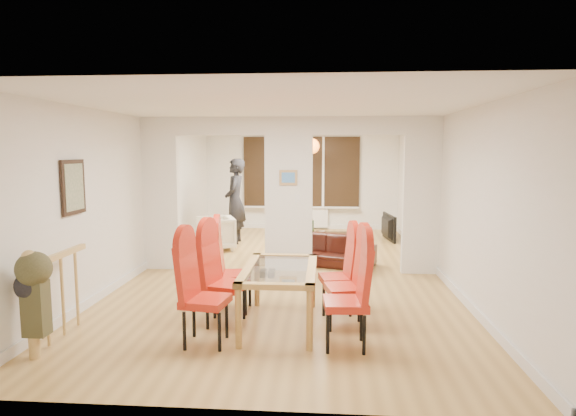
# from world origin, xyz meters

# --- Properties ---
(floor) EXTENTS (5.00, 9.00, 0.01)m
(floor) POSITION_xyz_m (0.00, 0.00, 0.00)
(floor) COLOR #B58C49
(floor) RESTS_ON ground
(room_walls) EXTENTS (5.00, 9.00, 2.60)m
(room_walls) POSITION_xyz_m (0.00, 0.00, 1.30)
(room_walls) COLOR silver
(room_walls) RESTS_ON floor
(divider_wall) EXTENTS (5.00, 0.18, 2.60)m
(divider_wall) POSITION_xyz_m (0.00, 0.00, 1.30)
(divider_wall) COLOR white
(divider_wall) RESTS_ON floor
(bay_window_blinds) EXTENTS (3.00, 0.08, 1.80)m
(bay_window_blinds) POSITION_xyz_m (0.00, 4.44, 1.50)
(bay_window_blinds) COLOR black
(bay_window_blinds) RESTS_ON room_walls
(radiator) EXTENTS (1.40, 0.08, 0.50)m
(radiator) POSITION_xyz_m (0.00, 4.40, 0.30)
(radiator) COLOR white
(radiator) RESTS_ON floor
(pendant_light) EXTENTS (0.36, 0.36, 0.36)m
(pendant_light) POSITION_xyz_m (0.30, 3.30, 2.15)
(pendant_light) COLOR orange
(pendant_light) RESTS_ON room_walls
(stair_newel) EXTENTS (0.40, 1.20, 1.10)m
(stair_newel) POSITION_xyz_m (-2.25, -3.20, 0.55)
(stair_newel) COLOR tan
(stair_newel) RESTS_ON floor
(wall_poster) EXTENTS (0.04, 0.52, 0.67)m
(wall_poster) POSITION_xyz_m (-2.47, -2.40, 1.60)
(wall_poster) COLOR gray
(wall_poster) RESTS_ON room_walls
(pillar_photo) EXTENTS (0.30, 0.03, 0.25)m
(pillar_photo) POSITION_xyz_m (0.00, -0.10, 1.60)
(pillar_photo) COLOR #4C8CD8
(pillar_photo) RESTS_ON divider_wall
(dining_table) EXTENTS (0.84, 1.49, 0.70)m
(dining_table) POSITION_xyz_m (0.09, -2.62, 0.35)
(dining_table) COLOR #B08541
(dining_table) RESTS_ON floor
(dining_chair_la) EXTENTS (0.51, 0.51, 1.11)m
(dining_chair_la) POSITION_xyz_m (-0.64, -3.22, 0.56)
(dining_chair_la) COLOR red
(dining_chair_la) RESTS_ON floor
(dining_chair_lb) EXTENTS (0.54, 0.54, 1.11)m
(dining_chair_lb) POSITION_xyz_m (-0.55, -2.62, 0.56)
(dining_chair_lb) COLOR red
(dining_chair_lb) RESTS_ON floor
(dining_chair_lc) EXTENTS (0.49, 0.49, 1.08)m
(dining_chair_lc) POSITION_xyz_m (-0.55, -2.13, 0.54)
(dining_chair_lc) COLOR red
(dining_chair_lc) RESTS_ON floor
(dining_chair_ra) EXTENTS (0.47, 0.47, 1.11)m
(dining_chair_ra) POSITION_xyz_m (0.83, -3.20, 0.55)
(dining_chair_ra) COLOR red
(dining_chair_ra) RESTS_ON floor
(dining_chair_rb) EXTENTS (0.51, 0.51, 1.07)m
(dining_chair_rb) POSITION_xyz_m (0.85, -2.61, 0.54)
(dining_chair_rb) COLOR red
(dining_chair_rb) RESTS_ON floor
(dining_chair_rc) EXTENTS (0.48, 0.48, 1.02)m
(dining_chair_rc) POSITION_xyz_m (0.77, -2.09, 0.51)
(dining_chair_rc) COLOR red
(dining_chair_rc) RESTS_ON floor
(sofa) EXTENTS (1.93, 1.24, 0.52)m
(sofa) POSITION_xyz_m (0.60, 0.52, 0.26)
(sofa) COLOR black
(sofa) RESTS_ON floor
(armchair) EXTENTS (0.95, 0.97, 0.69)m
(armchair) POSITION_xyz_m (-1.64, 1.62, 0.35)
(armchair) COLOR beige
(armchair) RESTS_ON floor
(person) EXTENTS (0.71, 0.49, 1.87)m
(person) POSITION_xyz_m (-1.36, 2.38, 0.94)
(person) COLOR black
(person) RESTS_ON floor
(television) EXTENTS (1.04, 0.26, 0.59)m
(television) POSITION_xyz_m (1.99, 3.00, 0.30)
(television) COLOR black
(television) RESTS_ON floor
(coffee_table) EXTENTS (1.21, 0.81, 0.26)m
(coffee_table) POSITION_xyz_m (0.55, 2.31, 0.13)
(coffee_table) COLOR #332111
(coffee_table) RESTS_ON floor
(bottle) EXTENTS (0.07, 0.07, 0.30)m
(bottle) POSITION_xyz_m (0.34, 2.31, 0.40)
(bottle) COLOR #143F19
(bottle) RESTS_ON coffee_table
(bowl) EXTENTS (0.23, 0.23, 0.06)m
(bowl) POSITION_xyz_m (0.54, 2.26, 0.28)
(bowl) COLOR #332111
(bowl) RESTS_ON coffee_table
(shoes) EXTENTS (0.24, 0.26, 0.10)m
(shoes) POSITION_xyz_m (-0.31, -0.46, 0.05)
(shoes) COLOR black
(shoes) RESTS_ON floor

